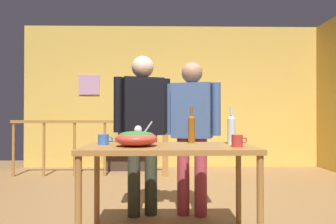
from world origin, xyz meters
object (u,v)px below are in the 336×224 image
object	(u,v)px
wine_glass	(138,131)
salad_bowl	(136,138)
serving_table	(169,156)
mug_blue	(104,139)
tv_console	(131,156)
person_standing_left	(143,120)
framed_picture	(89,85)
wine_bottle_clear	(231,129)
mug_red	(237,141)
flat_screen_tv	(131,130)
person_standing_right	(192,125)
wine_bottle_amber	(191,128)
stair_railing	(115,140)

from	to	relation	value
wine_glass	salad_bowl	bearing A→B (deg)	-87.88
serving_table	mug_blue	size ratio (longest dim) A/B	11.04
tv_console	mug_blue	world-z (taller)	mug_blue
mug_blue	person_standing_left	xyz separation A→B (m)	(0.30, 0.58, 0.15)
salad_bowl	mug_blue	world-z (taller)	salad_bowl
framed_picture	wine_bottle_clear	world-z (taller)	framed_picture
wine_glass	wine_bottle_clear	distance (m)	0.83
framed_picture	salad_bowl	size ratio (longest dim) A/B	1.22
tv_console	person_standing_left	distance (m)	2.91
framed_picture	serving_table	world-z (taller)	framed_picture
wine_glass	mug_red	size ratio (longest dim) A/B	1.27
salad_bowl	wine_bottle_clear	distance (m)	0.83
flat_screen_tv	person_standing_right	world-z (taller)	person_standing_right
framed_picture	serving_table	xyz separation A→B (m)	(1.53, -3.75, -0.96)
tv_console	wine_glass	size ratio (longest dim) A/B	5.71
flat_screen_tv	person_standing_left	world-z (taller)	person_standing_left
wine_bottle_amber	mug_red	xyz separation A→B (m)	(0.33, -0.37, -0.09)
mug_blue	person_standing_left	bearing A→B (deg)	62.87
mug_red	person_standing_right	world-z (taller)	person_standing_right
stair_railing	person_standing_right	world-z (taller)	person_standing_right
wine_glass	mug_blue	distance (m)	0.34
mug_red	wine_bottle_clear	bearing A→B (deg)	88.12
mug_blue	wine_bottle_amber	bearing A→B (deg)	11.12
tv_console	salad_bowl	distance (m)	3.58
wine_bottle_amber	mug_blue	xyz separation A→B (m)	(-0.76, -0.15, -0.09)
salad_bowl	framed_picture	bearing A→B (deg)	108.40
mug_red	person_standing_left	bearing A→B (deg)	134.94
stair_railing	wine_bottle_clear	world-z (taller)	wine_bottle_clear
wine_glass	person_standing_left	bearing A→B (deg)	87.63
wine_glass	person_standing_left	xyz separation A→B (m)	(0.02, 0.40, 0.09)
stair_railing	person_standing_left	distance (m)	2.24
mug_blue	person_standing_right	distance (m)	1.00
salad_bowl	flat_screen_tv	bearing A→B (deg)	96.50
tv_console	mug_red	xyz separation A→B (m)	(1.20, -3.59, 0.57)
tv_console	person_standing_left	bearing A→B (deg)	-81.82
stair_railing	mug_blue	bearing A→B (deg)	-83.55
framed_picture	salad_bowl	world-z (taller)	framed_picture
flat_screen_tv	wine_bottle_amber	world-z (taller)	wine_bottle_amber
salad_bowl	wine_bottle_amber	xyz separation A→B (m)	(0.47, 0.30, 0.06)
salad_bowl	person_standing_left	distance (m)	0.74
salad_bowl	wine_bottle_amber	bearing A→B (deg)	32.12
wine_glass	person_standing_right	world-z (taller)	person_standing_right
stair_railing	flat_screen_tv	world-z (taller)	stair_railing
mug_red	tv_console	bearing A→B (deg)	108.45
tv_console	mug_blue	size ratio (longest dim) A/B	7.15
mug_blue	mug_red	distance (m)	1.11
flat_screen_tv	tv_console	bearing A→B (deg)	90.00
wine_bottle_clear	person_standing_left	bearing A→B (deg)	145.44
wine_bottle_clear	wine_bottle_amber	xyz separation A→B (m)	(-0.33, 0.13, 0.00)
tv_console	person_standing_left	xyz separation A→B (m)	(0.40, -2.79, 0.72)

